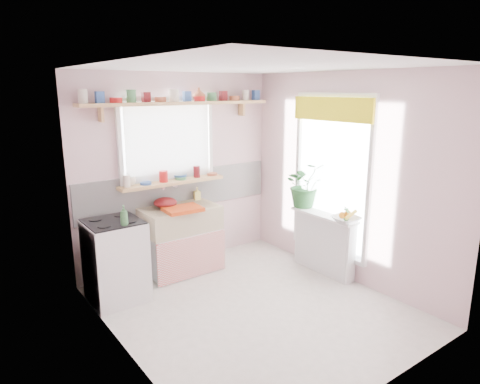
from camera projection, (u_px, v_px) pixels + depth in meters
room at (253, 165)px, 5.34m from camera, size 3.20×3.20×3.20m
sink_unit at (181, 239)px, 5.44m from camera, size 0.95×0.65×1.11m
cooker at (116, 260)px, 4.69m from camera, size 0.58×0.58×0.93m
radiator_ledge at (324, 242)px, 5.42m from camera, size 0.22×0.95×0.78m
windowsill at (172, 182)px, 5.42m from camera, size 1.40×0.22×0.04m
pine_shelf at (181, 103)px, 5.26m from camera, size 2.52×0.24×0.04m
shelf_crockery at (181, 97)px, 5.25m from camera, size 2.47×0.11×0.12m
sill_crockery at (169, 177)px, 5.37m from camera, size 1.35×0.11×0.12m
dish_tray at (183, 209)px, 5.18m from camera, size 0.46×0.36×0.04m
colander at (165, 203)px, 5.32m from camera, size 0.30×0.30×0.13m
jade_plant at (305, 184)px, 5.59m from camera, size 0.69×0.65×0.60m
fruit_bowl at (346, 220)px, 4.96m from camera, size 0.35×0.35×0.08m
herb_pot at (346, 215)px, 4.95m from camera, size 0.12×0.09×0.20m
soap_bottle_sink at (197, 193)px, 5.69m from camera, size 0.09×0.09×0.17m
sill_cup at (130, 181)px, 5.14m from camera, size 0.15×0.15×0.11m
sill_bowl at (180, 176)px, 5.53m from camera, size 0.20×0.20×0.06m
shelf_vase at (199, 94)px, 5.46m from camera, size 0.17×0.17×0.17m
cooker_bottle at (124, 215)px, 4.42m from camera, size 0.10×0.10×0.21m
fruit at (346, 214)px, 4.95m from camera, size 0.20×0.14×0.10m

